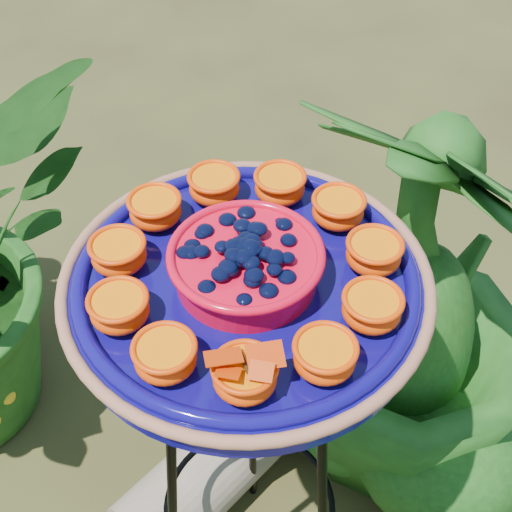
{
  "coord_description": "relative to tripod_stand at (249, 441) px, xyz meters",
  "views": [
    {
      "loc": [
        0.11,
        -0.57,
        1.74
      ],
      "look_at": [
        0.13,
        0.12,
        1.04
      ],
      "focal_mm": 50.0,
      "sensor_mm": 36.0,
      "label": 1
    }
  ],
  "objects": [
    {
      "name": "shrub_back_right",
      "position": [
        0.38,
        0.35,
        -0.06
      ],
      "size": [
        0.85,
        0.85,
        1.07
      ],
      "primitive_type": "imported",
      "rotation": [
        0.0,
        0.0,
        2.37
      ],
      "color": "#184311",
      "rests_on": "ground"
    },
    {
      "name": "driftwood_log",
      "position": [
        -0.06,
        0.24,
        -0.49
      ],
      "size": [
        0.56,
        0.56,
        0.2
      ],
      "primitive_type": "cylinder",
      "rotation": [
        0.0,
        1.57,
        0.8
      ],
      "color": "gray",
      "rests_on": "ground"
    },
    {
      "name": "feeder_dish",
      "position": [
        -0.0,
        -0.0,
        0.43
      ],
      "size": [
        0.52,
        0.52,
        0.12
      ],
      "rotation": [
        0.0,
        0.0,
        -0.06
      ],
      "color": "#0D0861",
      "rests_on": "tripod_stand"
    },
    {
      "name": "tripod_stand",
      "position": [
        0.0,
        0.0,
        0.0
      ],
      "size": [
        0.38,
        0.39,
        0.97
      ],
      "rotation": [
        0.0,
        0.0,
        -0.06
      ],
      "color": "black",
      "rests_on": "ground"
    }
  ]
}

